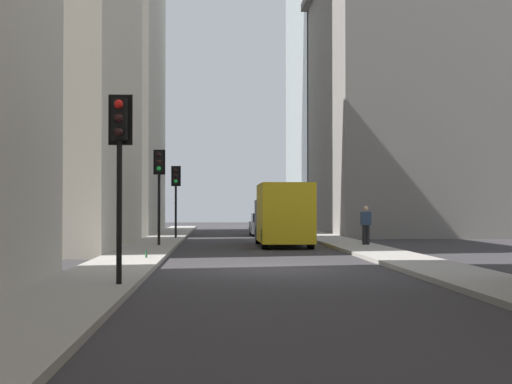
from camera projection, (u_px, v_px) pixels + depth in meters
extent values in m
plane|color=#302D30|center=(274.00, 269.00, 21.58)|extent=(135.00, 135.00, 0.00)
cube|color=gray|center=(117.00, 267.00, 21.33)|extent=(90.00, 2.20, 0.14)
cube|color=gray|center=(426.00, 266.00, 21.82)|extent=(90.00, 2.20, 0.14)
cube|color=gray|center=(396.00, 80.00, 50.76)|extent=(17.41, 10.00, 20.92)
cube|color=beige|center=(11.00, 1.00, 32.42)|extent=(14.00, 10.00, 21.54)
cube|color=yellow|center=(285.00, 213.00, 33.22)|extent=(4.60, 2.25, 2.60)
cube|color=#38383D|center=(278.00, 220.00, 36.41)|extent=(1.90, 2.25, 1.90)
cube|color=black|center=(278.00, 207.00, 36.42)|extent=(1.92, 2.09, 0.64)
cylinder|color=black|center=(299.00, 235.00, 36.45)|extent=(0.88, 0.28, 0.88)
cylinder|color=black|center=(258.00, 235.00, 36.34)|extent=(0.88, 0.28, 0.88)
cylinder|color=black|center=(311.00, 239.00, 31.86)|extent=(0.88, 0.28, 0.88)
cylinder|color=black|center=(265.00, 239.00, 31.75)|extent=(0.88, 0.28, 0.88)
cube|color=slate|center=(264.00, 227.00, 46.79)|extent=(4.30, 1.78, 0.70)
cube|color=black|center=(265.00, 218.00, 46.61)|extent=(2.10, 1.58, 0.54)
cylinder|color=black|center=(275.00, 230.00, 48.18)|extent=(0.64, 0.22, 0.64)
cylinder|color=black|center=(251.00, 230.00, 48.10)|extent=(0.64, 0.22, 0.64)
cylinder|color=black|center=(279.00, 231.00, 45.48)|extent=(0.64, 0.22, 0.64)
cylinder|color=black|center=(253.00, 231.00, 45.40)|extent=(0.64, 0.22, 0.64)
cylinder|color=black|center=(119.00, 212.00, 15.99)|extent=(0.12, 0.12, 3.10)
cube|color=black|center=(120.00, 119.00, 16.03)|extent=(0.28, 0.32, 0.90)
cube|color=black|center=(120.00, 120.00, 16.19)|extent=(0.03, 0.52, 1.10)
sphere|color=red|center=(119.00, 104.00, 15.88)|extent=(0.20, 0.20, 0.20)
sphere|color=black|center=(119.00, 118.00, 15.87)|extent=(0.20, 0.20, 0.20)
sphere|color=black|center=(119.00, 132.00, 15.87)|extent=(0.20, 0.20, 0.20)
cylinder|color=black|center=(159.00, 209.00, 32.61)|extent=(0.12, 0.12, 3.19)
cube|color=black|center=(159.00, 162.00, 32.65)|extent=(0.28, 0.32, 0.90)
cube|color=black|center=(159.00, 162.00, 32.81)|extent=(0.03, 0.52, 1.10)
sphere|color=black|center=(159.00, 155.00, 32.50)|extent=(0.20, 0.20, 0.20)
sphere|color=black|center=(159.00, 162.00, 32.49)|extent=(0.20, 0.20, 0.20)
sphere|color=green|center=(159.00, 169.00, 32.49)|extent=(0.20, 0.20, 0.20)
cylinder|color=black|center=(176.00, 211.00, 40.34)|extent=(0.12, 0.12, 2.91)
cube|color=black|center=(176.00, 176.00, 40.38)|extent=(0.28, 0.32, 0.90)
cube|color=black|center=(176.00, 176.00, 40.54)|extent=(0.03, 0.52, 1.10)
sphere|color=black|center=(176.00, 170.00, 40.23)|extent=(0.20, 0.20, 0.20)
sphere|color=black|center=(176.00, 176.00, 40.22)|extent=(0.20, 0.20, 0.20)
sphere|color=green|center=(176.00, 181.00, 40.21)|extent=(0.20, 0.20, 0.20)
cylinder|color=black|center=(368.00, 235.00, 32.96)|extent=(0.16, 0.16, 0.87)
cylinder|color=black|center=(364.00, 235.00, 32.95)|extent=(0.16, 0.16, 0.87)
cube|color=navy|center=(366.00, 218.00, 32.97)|extent=(0.26, 0.44, 0.59)
sphere|color=beige|center=(366.00, 208.00, 32.98)|extent=(0.22, 0.22, 0.22)
cylinder|color=#236033|center=(146.00, 255.00, 24.35)|extent=(0.07, 0.07, 0.20)
cylinder|color=#236033|center=(146.00, 250.00, 24.35)|extent=(0.03, 0.03, 0.07)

